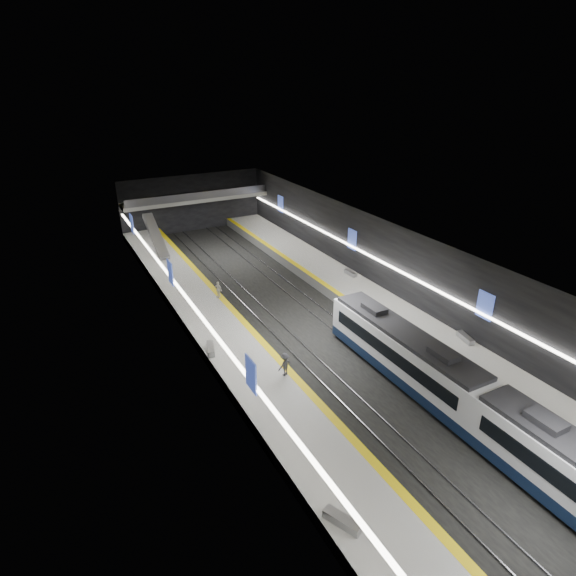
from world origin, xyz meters
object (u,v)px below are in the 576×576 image
bench_right_far (350,273)px  bench_right_near (466,338)px  bench_left_far (211,349)px  passenger_left_a (218,290)px  escalator (156,236)px  train (484,410)px  passenger_left_b (285,365)px  bench_left_near (342,521)px

bench_right_far → bench_right_near: bearing=-90.1°
bench_left_far → passenger_left_a: size_ratio=1.16×
escalator → bench_right_near: bearing=-62.8°
bench_left_far → bench_right_far: (18.55, 7.67, -0.02)m
bench_right_far → escalator: bearing=132.1°
bench_right_far → passenger_left_a: size_ratio=1.04×
train → passenger_left_a: 26.35m
bench_right_near → passenger_left_a: (-15.00, 17.15, 0.60)m
escalator → passenger_left_b: size_ratio=4.52×
escalator → bench_left_near: 43.05m
bench_right_near → bench_right_far: bench_right_near is taller
train → passenger_left_a: (-8.00, 25.10, -0.38)m
escalator → train: bearing=-76.3°
train → passenger_left_a: bearing=107.7°
bench_left_near → bench_right_near: 21.13m
bench_right_far → bench_left_far: bearing=-159.2°
bench_left_near → passenger_left_a: 27.31m
bench_left_near → passenger_left_a: passenger_left_a is taller
passenger_left_a → passenger_left_b: size_ratio=0.93×
train → escalator: 42.24m
bench_right_near → bench_right_far: size_ratio=1.08×
bench_left_far → bench_right_near: bearing=-7.4°
bench_left_near → passenger_left_a: bearing=58.0°
escalator → bench_right_near: size_ratio=4.34×
train → bench_right_far: train is taller
train → escalator: size_ratio=3.76×
bench_left_near → passenger_left_b: passenger_left_b is taller
bench_left_far → passenger_left_b: 6.69m
escalator → passenger_left_b: (1.69, -30.49, -1.02)m
escalator → bench_right_near: 37.23m
train → bench_right_near: size_ratio=16.29×
escalator → passenger_left_a: size_ratio=4.87×
bench_left_near → bench_right_near: bench_left_near is taller
bench_right_near → passenger_left_a: 22.79m
bench_left_far → train: bearing=-37.5°
bench_left_near → passenger_left_b: 12.95m
bench_right_near → bench_left_near: bearing=-138.9°
escalator → bench_right_far: size_ratio=4.67×
bench_left_far → passenger_left_b: size_ratio=1.07×
escalator → bench_left_far: escalator is taller
bench_right_near → train: bearing=-118.3°
bench_right_near → bench_right_far: 15.81m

